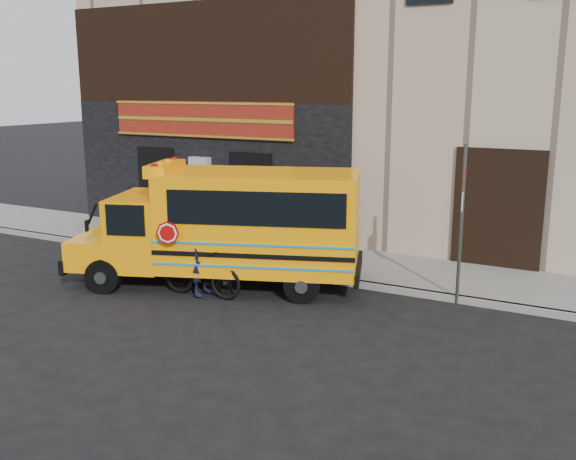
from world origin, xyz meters
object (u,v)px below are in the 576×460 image
Objects in this scene: sign_pole at (462,218)px; cyclist at (201,257)px; school_bus at (232,224)px; bicycle at (201,271)px.

sign_pole is 1.91× the size of cyclist.
school_bus is 3.95× the size of cyclist.
bicycle is (-5.21, -2.23, -1.31)m from sign_pole.
bicycle is 1.08× the size of cyclist.
school_bus is at bearing -166.33° from sign_pole.
sign_pole is 5.81m from bicycle.
cyclist is (-0.21, -0.97, -0.60)m from school_bus.
cyclist is at bearing -101.96° from school_bus.
sign_pole reaches higher than school_bus.
cyclist reaches higher than bicycle.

